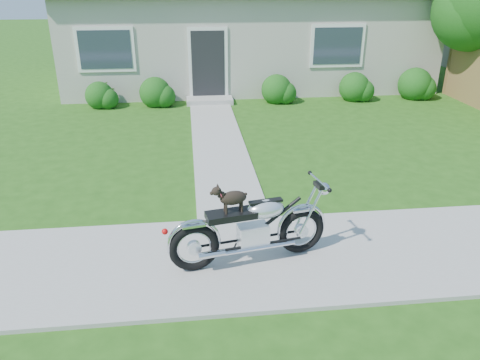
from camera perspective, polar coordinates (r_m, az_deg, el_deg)
The scene contains 8 objects.
ground at distance 6.89m, azimuth 13.00°, elevation -8.53°, with size 80.00×80.00×0.00m, color #235114.
sidewalk at distance 6.88m, azimuth 13.02°, elevation -8.39°, with size 24.00×2.20×0.04m, color #9E9B93.
walkway at distance 11.07m, azimuth -2.71°, elevation 4.78°, with size 1.20×8.00×0.03m, color #9E9B93.
house at distance 17.64m, azimuth 0.61°, elevation 19.02°, with size 12.60×7.03×4.50m.
shrub_row at distance 14.63m, azimuth 5.59°, elevation 10.97°, with size 10.64×1.05×1.05m.
potted_plant_left at distance 14.59m, azimuth -16.21°, elevation 9.88°, with size 0.62×0.54×0.69m, color #2B5F19.
potted_plant_right at distance 14.60m, azimuth 3.89°, elevation 10.94°, with size 0.43×0.43×0.78m, color #336E1E.
motorcycle_with_dog at distance 6.21m, azimuth 1.54°, elevation -5.78°, with size 2.21×0.72×1.16m.
Camera 1 is at (-2.16, -5.45, 3.60)m, focal length 35.00 mm.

